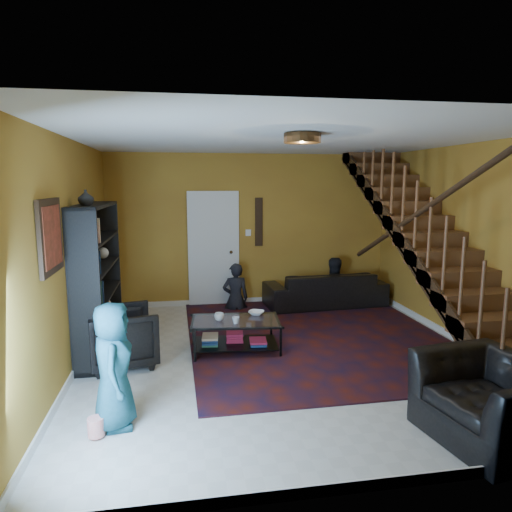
{
  "coord_description": "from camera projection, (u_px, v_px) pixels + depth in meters",
  "views": [
    {
      "loc": [
        -1.31,
        -5.63,
        2.27
      ],
      "look_at": [
        -0.3,
        0.4,
        1.29
      ],
      "focal_mm": 32.0,
      "sensor_mm": 36.0,
      "label": 1
    }
  ],
  "objects": [
    {
      "name": "coffee_table",
      "position": [
        235.0,
        333.0,
        6.16
      ],
      "size": [
        1.24,
        0.8,
        0.45
      ],
      "rotation": [
        0.0,
        0.0,
        -0.1
      ],
      "color": "black",
      "rests_on": "floor"
    },
    {
      "name": "door",
      "position": [
        214.0,
        251.0,
        8.43
      ],
      "size": [
        0.82,
        0.05,
        2.05
      ],
      "primitive_type": "cube",
      "color": "silver",
      "rests_on": "floor"
    },
    {
      "name": "room",
      "position": [
        181.0,
        326.0,
        7.13
      ],
      "size": [
        5.5,
        5.5,
        5.5
      ],
      "color": "#B18327",
      "rests_on": "ground"
    },
    {
      "name": "ceiling_fixture",
      "position": [
        302.0,
        138.0,
        4.84
      ],
      "size": [
        0.4,
        0.4,
        0.1
      ],
      "primitive_type": "cylinder",
      "color": "#3F2814",
      "rests_on": "room"
    },
    {
      "name": "popcorn_bucket",
      "position": [
        96.0,
        427.0,
        4.09
      ],
      "size": [
        0.19,
        0.19,
        0.17
      ],
      "primitive_type": "cylinder",
      "rotation": [
        0.0,
        0.0,
        -0.32
      ],
      "color": "red",
      "rests_on": "rug"
    },
    {
      "name": "staircase",
      "position": [
        436.0,
        248.0,
        6.18
      ],
      "size": [
        0.95,
        5.02,
        3.18
      ],
      "color": "brown",
      "rests_on": "floor"
    },
    {
      "name": "person_child",
      "position": [
        113.0,
        366.0,
        4.21
      ],
      "size": [
        0.42,
        0.61,
        1.2
      ],
      "primitive_type": "imported",
      "rotation": [
        0.0,
        0.0,
        1.64
      ],
      "color": "#1C546A",
      "rests_on": "armchair_left"
    },
    {
      "name": "rug",
      "position": [
        315.0,
        336.0,
        6.81
      ],
      "size": [
        3.76,
        4.28,
        0.02
      ],
      "primitive_type": "cube",
      "rotation": [
        0.0,
        0.0,
        0.01
      ],
      "color": "#3F110B",
      "rests_on": "floor"
    },
    {
      "name": "wall_hanging",
      "position": [
        259.0,
        222.0,
        8.49
      ],
      "size": [
        0.14,
        0.03,
        0.9
      ],
      "primitive_type": "cube",
      "color": "black",
      "rests_on": "room"
    },
    {
      "name": "vase",
      "position": [
        86.0,
        198.0,
        5.43
      ],
      "size": [
        0.18,
        0.18,
        0.19
      ],
      "primitive_type": "imported",
      "color": "#999999",
      "rests_on": "bookshelf"
    },
    {
      "name": "armchair_left",
      "position": [
        123.0,
        337.0,
        5.7
      ],
      "size": [
        0.97,
        0.95,
        0.74
      ],
      "primitive_type": "imported",
      "rotation": [
        0.0,
        0.0,
        1.8
      ],
      "color": "black",
      "rests_on": "floor"
    },
    {
      "name": "cup_b",
      "position": [
        236.0,
        320.0,
        5.96
      ],
      "size": [
        0.12,
        0.12,
        0.09
      ],
      "primitive_type": "imported",
      "rotation": [
        0.0,
        0.0,
        -0.3
      ],
      "color": "#999999",
      "rests_on": "coffee_table"
    },
    {
      "name": "bowl",
      "position": [
        256.0,
        313.0,
        6.36
      ],
      "size": [
        0.28,
        0.28,
        0.05
      ],
      "primitive_type": "imported",
      "rotation": [
        0.0,
        0.0,
        -0.41
      ],
      "color": "#999999",
      "rests_on": "coffee_table"
    },
    {
      "name": "person_adult_b",
      "position": [
        332.0,
        293.0,
        8.55
      ],
      "size": [
        0.67,
        0.53,
        1.35
      ],
      "primitive_type": "imported",
      "rotation": [
        0.0,
        0.0,
        3.17
      ],
      "color": "black",
      "rests_on": "sofa"
    },
    {
      "name": "framed_picture",
      "position": [
        50.0,
        236.0,
        4.48
      ],
      "size": [
        0.04,
        0.74,
        0.74
      ],
      "primitive_type": "cube",
      "color": "maroon",
      "rests_on": "room"
    },
    {
      "name": "bookshelf",
      "position": [
        98.0,
        282.0,
        6.09
      ],
      "size": [
        0.35,
        1.8,
        2.0
      ],
      "color": "black",
      "rests_on": "floor"
    },
    {
      "name": "floor",
      "position": [
        283.0,
        356.0,
        6.06
      ],
      "size": [
        5.5,
        5.5,
        0.0
      ],
      "primitive_type": "plane",
      "color": "beige",
      "rests_on": "ground"
    },
    {
      "name": "cup_a",
      "position": [
        219.0,
        317.0,
        6.1
      ],
      "size": [
        0.15,
        0.15,
        0.1
      ],
      "primitive_type": "imported",
      "rotation": [
        0.0,
        0.0,
        -0.18
      ],
      "color": "#999999",
      "rests_on": "coffee_table"
    },
    {
      "name": "armchair_right",
      "position": [
        491.0,
        401.0,
        4.04
      ],
      "size": [
        1.15,
        1.26,
        0.72
      ],
      "primitive_type": "imported",
      "rotation": [
        0.0,
        0.0,
        -1.4
      ],
      "color": "black",
      "rests_on": "floor"
    },
    {
      "name": "person_adult_a",
      "position": [
        236.0,
        298.0,
        8.26
      ],
      "size": [
        0.48,
        0.32,
        1.3
      ],
      "primitive_type": "imported",
      "rotation": [
        0.0,
        0.0,
        3.17
      ],
      "color": "black",
      "rests_on": "sofa"
    },
    {
      "name": "sofa",
      "position": [
        325.0,
        289.0,
        8.46
      ],
      "size": [
        2.25,
        1.01,
        0.64
      ],
      "primitive_type": "imported",
      "rotation": [
        0.0,
        0.0,
        3.21
      ],
      "color": "black",
      "rests_on": "floor"
    }
  ]
}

